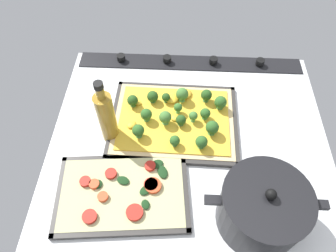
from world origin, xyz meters
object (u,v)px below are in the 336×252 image
(veggie_pizza_back, at_px, (124,192))
(baking_tray_back, at_px, (123,194))
(oil_bottle, at_px, (107,115))
(cooking_pot, at_px, (262,208))
(baking_tray_front, at_px, (174,122))
(broccoli_pizza, at_px, (176,117))

(veggie_pizza_back, bearing_deg, baking_tray_back, 24.70)
(oil_bottle, bearing_deg, cooking_pot, 149.35)
(baking_tray_front, distance_m, cooking_pot, 0.35)
(baking_tray_back, distance_m, oil_bottle, 0.21)
(baking_tray_front, distance_m, baking_tray_back, 0.26)
(baking_tray_front, height_order, baking_tray_back, same)
(baking_tray_back, bearing_deg, veggie_pizza_back, -155.30)
(baking_tray_front, relative_size, broccoli_pizza, 1.07)
(baking_tray_back, bearing_deg, oil_bottle, -72.67)
(baking_tray_front, relative_size, veggie_pizza_back, 1.16)
(baking_tray_front, relative_size, cooking_pot, 1.41)
(veggie_pizza_back, bearing_deg, cooking_pot, 171.43)
(broccoli_pizza, xyz_separation_m, oil_bottle, (0.18, 0.06, 0.07))
(baking_tray_back, bearing_deg, cooking_pot, 171.73)
(baking_tray_back, relative_size, cooking_pot, 1.31)
(veggie_pizza_back, height_order, oil_bottle, oil_bottle)
(broccoli_pizza, distance_m, veggie_pizza_back, 0.27)
(baking_tray_front, distance_m, veggie_pizza_back, 0.26)
(oil_bottle, bearing_deg, baking_tray_front, -163.51)
(broccoli_pizza, height_order, baking_tray_back, broccoli_pizza)
(oil_bottle, bearing_deg, broccoli_pizza, -162.85)
(baking_tray_front, height_order, broccoli_pizza, broccoli_pizza)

